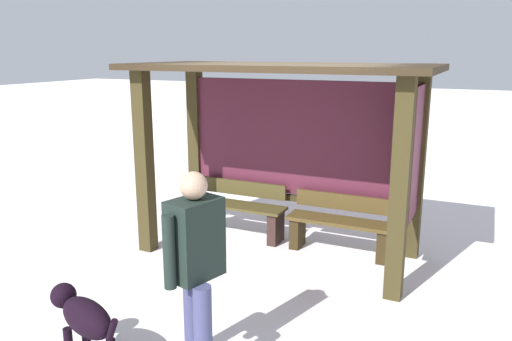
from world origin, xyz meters
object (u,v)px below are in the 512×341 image
Objects in this scene: bus_shelter at (294,120)px; person_walking at (196,258)px; dog at (84,318)px; bench_left_inside at (239,211)px; bench_center_inside at (340,226)px.

person_walking is at bearing -85.12° from bus_shelter.
person_walking is at bearing 25.45° from dog.
person_walking is at bearing -69.54° from bench_left_inside.
bench_center_inside is at bearing 11.10° from bus_shelter.
bench_center_inside is 1.48× the size of dog.
bench_center_inside is 0.81× the size of person_walking.
bench_left_inside is 1.00× the size of bench_center_inside.
bus_shelter reaches higher than bench_center_inside.
bench_left_inside reaches higher than bench_center_inside.
bus_shelter is 2.72× the size of bench_center_inside.
dog is (0.23, -3.12, 0.08)m from bench_left_inside.
bench_left_inside is 3.13m from dog.
bench_center_inside reaches higher than dog.
bench_left_inside is 1.48× the size of dog.
bench_center_inside is 2.82m from person_walking.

